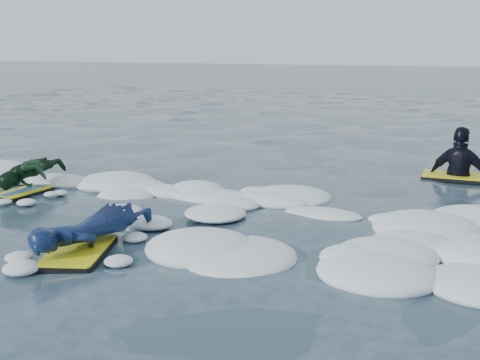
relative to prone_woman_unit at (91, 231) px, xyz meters
name	(u,v)px	position (x,y,z in m)	size (l,w,h in m)	color
ground	(96,225)	(-0.47, 0.74, -0.21)	(120.00, 120.00, 0.00)	#162936
foam_band	(141,205)	(-0.47, 1.77, -0.21)	(12.00, 3.10, 0.30)	white
prone_woman_unit	(91,231)	(0.00, 0.00, 0.00)	(0.86, 1.64, 0.40)	black
prone_child_unit	(31,176)	(-2.34, 1.81, 0.04)	(0.63, 1.23, 0.47)	black
waiting_rider_unit	(459,180)	(3.45, 5.01, -0.20)	(1.14, 0.63, 1.71)	black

